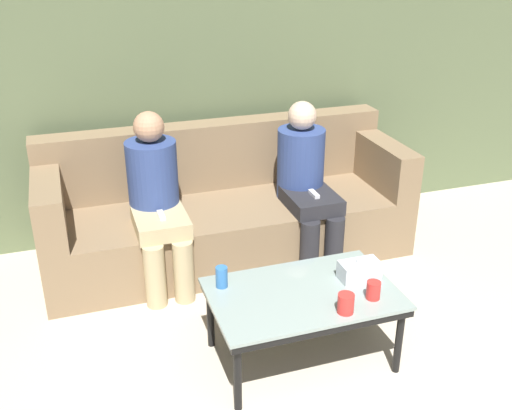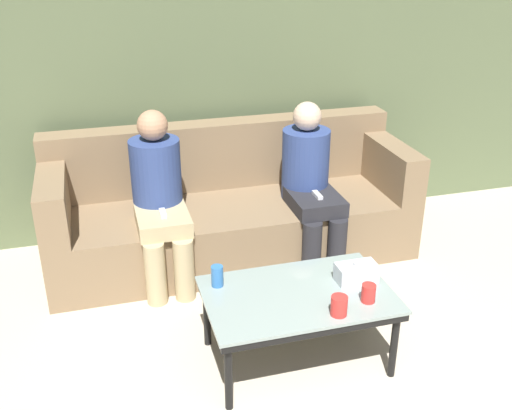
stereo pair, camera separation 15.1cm
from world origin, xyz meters
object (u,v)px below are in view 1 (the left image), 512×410
(cup_near_right, at_px, (373,290))
(cup_far_center, at_px, (222,277))
(seated_person_left_end, at_px, (156,196))
(couch, at_px, (226,210))
(cup_near_left, at_px, (346,303))
(tissue_box, at_px, (359,270))
(seated_person_mid_left, at_px, (306,178))
(coffee_table, at_px, (303,299))

(cup_near_right, height_order, cup_far_center, cup_far_center)
(seated_person_left_end, bearing_deg, couch, 22.18)
(cup_near_left, bearing_deg, cup_near_right, 19.58)
(cup_near_left, bearing_deg, cup_far_center, 140.90)
(cup_near_left, relative_size, tissue_box, 0.47)
(cup_near_right, relative_size, tissue_box, 0.44)
(couch, distance_m, cup_near_left, 1.55)
(seated_person_left_end, bearing_deg, cup_near_right, -54.47)
(couch, relative_size, tissue_box, 11.51)
(couch, relative_size, seated_person_left_end, 2.24)
(cup_near_right, relative_size, seated_person_mid_left, 0.09)
(couch, bearing_deg, seated_person_mid_left, -22.23)
(cup_near_right, distance_m, cup_far_center, 0.79)
(coffee_table, bearing_deg, cup_far_center, 154.19)
(coffee_table, height_order, cup_far_center, cup_far_center)
(coffee_table, relative_size, cup_near_right, 10.18)
(couch, height_order, cup_near_left, couch)
(coffee_table, xyz_separation_m, cup_near_right, (0.32, -0.17, 0.09))
(tissue_box, distance_m, seated_person_left_end, 1.40)
(couch, bearing_deg, cup_near_left, -83.13)
(cup_far_center, distance_m, tissue_box, 0.75)
(couch, bearing_deg, cup_far_center, -106.80)
(coffee_table, height_order, cup_near_left, cup_near_left)
(couch, height_order, coffee_table, couch)
(cup_near_left, bearing_deg, couch, 96.87)
(cup_near_right, height_order, tissue_box, tissue_box)
(couch, height_order, tissue_box, couch)
(cup_near_right, height_order, seated_person_mid_left, seated_person_mid_left)
(cup_far_center, bearing_deg, cup_near_right, -26.54)
(tissue_box, bearing_deg, cup_near_right, -96.50)
(couch, bearing_deg, cup_near_right, -75.64)
(cup_far_center, bearing_deg, cup_near_left, -39.10)
(cup_near_left, xyz_separation_m, seated_person_left_end, (-0.70, 1.32, 0.12))
(coffee_table, distance_m, tissue_box, 0.36)
(couch, distance_m, cup_far_center, 1.17)
(coffee_table, distance_m, cup_near_left, 0.28)
(cup_near_right, bearing_deg, coffee_table, 152.57)
(couch, distance_m, seated_person_mid_left, 0.62)
(cup_near_left, bearing_deg, seated_person_mid_left, 75.76)
(couch, distance_m, cup_near_right, 1.52)
(coffee_table, relative_size, tissue_box, 4.46)
(couch, distance_m, seated_person_left_end, 0.62)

